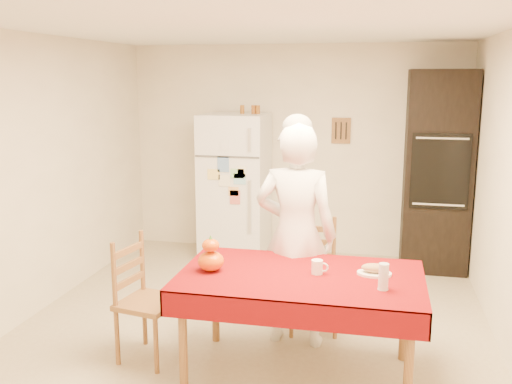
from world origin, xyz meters
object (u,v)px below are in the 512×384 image
(dining_table, at_px, (300,284))
(chair_far, at_px, (313,270))
(chair_left, at_px, (141,294))
(bread_plate, at_px, (374,274))
(wine_glass, at_px, (383,277))
(refrigerator, at_px, (235,186))
(seated_woman, at_px, (296,235))
(oven_cabinet, at_px, (437,172))
(coffee_mug, at_px, (317,267))
(pumpkin_lower, at_px, (211,261))

(dining_table, distance_m, chair_far, 0.86)
(chair_left, bearing_deg, bread_plate, -76.28)
(dining_table, bearing_deg, wine_glass, -16.93)
(refrigerator, height_order, seated_woman, seated_woman)
(refrigerator, xyz_separation_m, seated_woman, (1.04, -2.10, 0.04))
(chair_far, bearing_deg, oven_cabinet, 49.06)
(coffee_mug, bearing_deg, wine_glass, -24.93)
(dining_table, relative_size, pumpkin_lower, 9.02)
(dining_table, distance_m, bread_plate, 0.52)
(chair_far, distance_m, pumpkin_lower, 1.14)
(chair_far, xyz_separation_m, coffee_mug, (0.12, -0.80, 0.30))
(oven_cabinet, distance_m, chair_left, 3.59)
(bread_plate, bearing_deg, seated_woman, 145.49)
(refrigerator, relative_size, pumpkin_lower, 9.02)
(pumpkin_lower, bearing_deg, refrigerator, 100.83)
(pumpkin_lower, bearing_deg, coffee_mug, 7.27)
(oven_cabinet, xyz_separation_m, chair_far, (-1.14, -1.84, -0.59))
(oven_cabinet, relative_size, seated_woman, 1.23)
(oven_cabinet, bearing_deg, pumpkin_lower, -122.88)
(coffee_mug, relative_size, bread_plate, 0.42)
(oven_cabinet, height_order, bread_plate, oven_cabinet)
(oven_cabinet, bearing_deg, dining_table, -112.90)
(chair_far, relative_size, chair_left, 1.00)
(dining_table, height_order, coffee_mug, coffee_mug)
(oven_cabinet, xyz_separation_m, dining_table, (-1.13, -2.68, -0.41))
(coffee_mug, height_order, pumpkin_lower, pumpkin_lower)
(pumpkin_lower, bearing_deg, chair_far, 54.97)
(coffee_mug, relative_size, pumpkin_lower, 0.53)
(refrigerator, xyz_separation_m, pumpkin_lower, (0.51, -2.68, -0.02))
(dining_table, bearing_deg, chair_left, 179.46)
(chair_left, height_order, bread_plate, chair_left)
(chair_far, xyz_separation_m, seated_woman, (-0.11, -0.31, 0.39))
(chair_left, relative_size, seated_woman, 0.53)
(bread_plate, bearing_deg, refrigerator, 123.24)
(chair_left, bearing_deg, dining_table, -79.89)
(dining_table, xyz_separation_m, wine_glass, (0.56, -0.17, 0.16))
(dining_table, height_order, pumpkin_lower, pumpkin_lower)
(oven_cabinet, height_order, dining_table, oven_cabinet)
(oven_cabinet, distance_m, dining_table, 2.93)
(oven_cabinet, height_order, chair_left, oven_cabinet)
(oven_cabinet, height_order, coffee_mug, oven_cabinet)
(refrigerator, relative_size, chair_left, 1.79)
(chair_left, bearing_deg, pumpkin_lower, -86.12)
(refrigerator, height_order, dining_table, refrigerator)
(coffee_mug, relative_size, wine_glass, 0.57)
(dining_table, height_order, seated_woman, seated_woman)
(coffee_mug, distance_m, wine_glass, 0.50)
(refrigerator, xyz_separation_m, bread_plate, (1.65, -2.52, -0.08))
(coffee_mug, height_order, bread_plate, coffee_mug)
(chair_far, bearing_deg, coffee_mug, -90.69)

